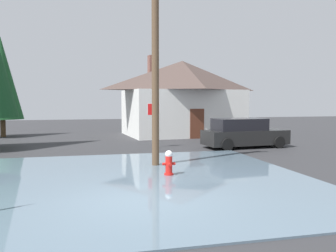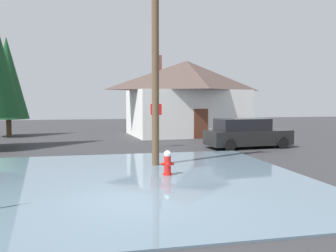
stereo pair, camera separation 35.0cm
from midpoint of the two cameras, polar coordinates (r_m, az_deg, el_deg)
name	(u,v)px [view 2 (the right image)]	position (r m, az deg, el deg)	size (l,w,h in m)	color
ground_plane	(133,204)	(9.48, -4.40, -12.11)	(80.00, 80.00, 0.10)	#2D2D30
flood_puddle	(111,181)	(11.73, -8.14, -8.59)	(12.87, 11.02, 0.05)	slate
lane_stop_bar	(164,233)	(7.37, 0.72, -16.52)	(3.31, 0.30, 0.01)	silver
fire_hydrant	(168,164)	(12.36, 0.75, -5.95)	(0.45, 0.38, 0.89)	red
utility_pole	(155,49)	(14.17, -1.29, 12.00)	(1.60, 0.28, 8.72)	brown
stop_sign_far	(156,117)	(19.57, -1.38, 1.50)	(0.64, 0.12, 2.41)	#1E4C28
house	(186,97)	(26.80, 3.31, 4.65)	(9.13, 6.74, 5.88)	silver
parked_car	(246,134)	(20.08, 12.77, -1.20)	(4.73, 2.28, 1.59)	black
pine_tree_tall_left	(7,78)	(27.79, -23.68, 6.93)	(2.80, 2.80, 6.99)	#4C3823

